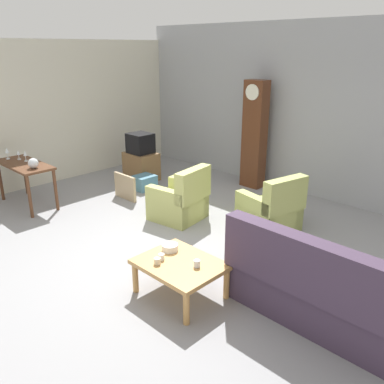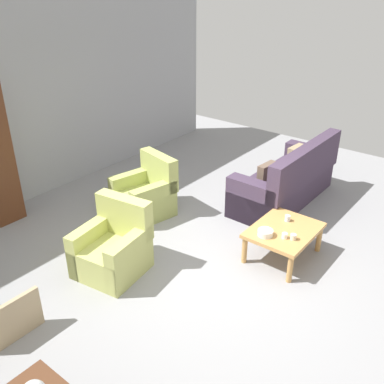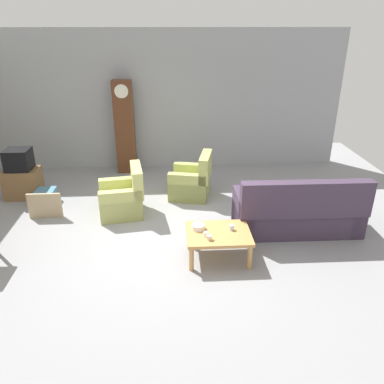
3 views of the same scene
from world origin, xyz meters
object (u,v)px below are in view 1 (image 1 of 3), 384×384
(tv_crt, at_px, (140,143))
(wine_glass_mid, at_px, (18,154))
(wine_glass_tall, at_px, (7,152))
(cup_cream_tall, at_px, (157,261))
(framed_picture_leaning, at_px, (125,187))
(bowl_white_stacked, at_px, (170,247))
(grandfather_clock, at_px, (255,135))
(cup_white_porcelain, at_px, (161,257))
(couch_floral, at_px, (327,294))
(armchair_olive_near, at_px, (180,202))
(storage_box_blue, at_px, (144,182))
(armchair_olive_far, at_px, (271,211))
(cup_blue_rimmed, at_px, (197,263))
(wine_glass_short, at_px, (25,154))
(tv_stand_cabinet, at_px, (141,166))
(glass_dome_cloche, at_px, (33,163))
(coffee_table_wood, at_px, (180,267))
(console_table_dark, at_px, (25,170))

(tv_crt, xyz_separation_m, wine_glass_mid, (-0.61, -2.33, 0.09))
(wine_glass_tall, bearing_deg, cup_cream_tall, -2.21)
(framed_picture_leaning, relative_size, cup_cream_tall, 7.72)
(bowl_white_stacked, bearing_deg, cup_cream_tall, -67.09)
(grandfather_clock, height_order, cup_white_porcelain, grandfather_clock)
(couch_floral, xyz_separation_m, armchair_olive_near, (-3.02, 0.83, -0.05))
(storage_box_blue, bearing_deg, grandfather_clock, 49.38)
(armchair_olive_far, distance_m, cup_blue_rimmed, 2.23)
(tv_crt, distance_m, wine_glass_short, 2.34)
(tv_stand_cabinet, bearing_deg, wine_glass_mid, -104.73)
(glass_dome_cloche, relative_size, cup_cream_tall, 2.26)
(coffee_table_wood, bearing_deg, framed_picture_leaning, 154.12)
(cup_white_porcelain, height_order, wine_glass_tall, wine_glass_tall)
(glass_dome_cloche, height_order, wine_glass_short, wine_glass_short)
(wine_glass_tall, bearing_deg, storage_box_blue, 57.66)
(armchair_olive_near, bearing_deg, console_table_dark, -148.64)
(tv_stand_cabinet, relative_size, glass_dome_cloche, 3.88)
(glass_dome_cloche, bearing_deg, cup_white_porcelain, -2.28)
(glass_dome_cloche, xyz_separation_m, cup_cream_tall, (3.45, -0.23, -0.41))
(coffee_table_wood, height_order, glass_dome_cloche, glass_dome_cloche)
(couch_floral, height_order, wine_glass_tall, couch_floral)
(storage_box_blue, height_order, bowl_white_stacked, bowl_white_stacked)
(glass_dome_cloche, bearing_deg, armchair_olive_far, 33.40)
(armchair_olive_far, relative_size, framed_picture_leaning, 1.56)
(armchair_olive_far, bearing_deg, armchair_olive_near, -151.88)
(couch_floral, distance_m, cup_blue_rimmed, 1.40)
(cup_white_porcelain, xyz_separation_m, cup_blue_rimmed, (0.40, 0.17, 0.01))
(console_table_dark, relative_size, grandfather_clock, 0.61)
(wine_glass_mid, height_order, wine_glass_short, wine_glass_short)
(coffee_table_wood, relative_size, wine_glass_mid, 5.53)
(bowl_white_stacked, bearing_deg, cup_white_porcelain, -66.60)
(framed_picture_leaning, height_order, storage_box_blue, framed_picture_leaning)
(armchair_olive_far, distance_m, coffee_table_wood, 2.25)
(armchair_olive_far, xyz_separation_m, grandfather_clock, (-1.47, 1.52, 0.77))
(storage_box_blue, relative_size, wine_glass_tall, 1.93)
(cup_blue_rimmed, relative_size, bowl_white_stacked, 0.42)
(armchair_olive_far, height_order, bowl_white_stacked, armchair_olive_far)
(grandfather_clock, bearing_deg, armchair_olive_far, -46.03)
(tv_stand_cabinet, relative_size, tv_crt, 1.42)
(grandfather_clock, relative_size, bowl_white_stacked, 10.89)
(tv_stand_cabinet, bearing_deg, armchair_olive_near, -22.85)
(tv_stand_cabinet, relative_size, cup_white_porcelain, 9.46)
(wine_glass_tall, xyz_separation_m, wine_glass_short, (0.39, 0.16, -0.01))
(wine_glass_mid, bearing_deg, glass_dome_cloche, -5.07)
(couch_floral, height_order, coffee_table_wood, couch_floral)
(cup_blue_rimmed, bearing_deg, storage_box_blue, 149.43)
(armchair_olive_far, height_order, cup_blue_rimmed, armchair_olive_far)
(grandfather_clock, height_order, cup_blue_rimmed, grandfather_clock)
(wine_glass_mid, bearing_deg, cup_blue_rimmed, -0.39)
(bowl_white_stacked, xyz_separation_m, wine_glass_short, (-3.83, 0.01, 0.45))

